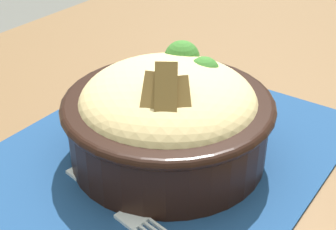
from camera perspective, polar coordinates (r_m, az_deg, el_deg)
table at (r=0.58m, az=-0.22°, el=-8.22°), size 1.37×0.85×0.76m
placemat at (r=0.51m, az=-1.41°, el=-5.26°), size 0.43×0.33×0.00m
bowl at (r=0.49m, az=0.04°, el=0.12°), size 0.26×0.26×0.13m
fork at (r=0.45m, az=-6.27°, el=-10.66°), size 0.04×0.14×0.00m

